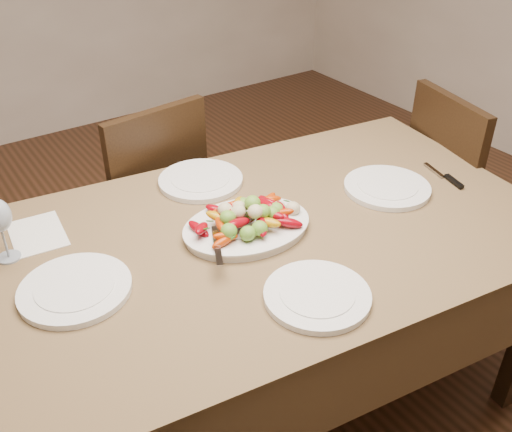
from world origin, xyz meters
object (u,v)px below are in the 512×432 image
object	(u,v)px
plate_left	(75,289)
dining_table	(256,325)
chair_right	(470,197)
plate_right	(387,188)
plate_near	(317,296)
serving_platter	(247,229)
plate_far	(201,180)
wine_glass	(1,228)
chair_far	(140,202)

from	to	relation	value
plate_left	dining_table	bearing A→B (deg)	-4.92
chair_right	plate_right	bearing A→B (deg)	110.45
plate_right	plate_near	world-z (taller)	same
serving_platter	plate_far	world-z (taller)	serving_platter
plate_near	wine_glass	bearing A→B (deg)	134.10
plate_right	plate_far	bearing A→B (deg)	141.00
plate_left	plate_far	distance (m)	0.64
dining_table	serving_platter	bearing A→B (deg)	132.37
dining_table	chair_far	bearing A→B (deg)	93.20
dining_table	wine_glass	world-z (taller)	wine_glass
plate_right	plate_far	distance (m)	0.64
plate_left	wine_glass	world-z (taller)	wine_glass
plate_left	plate_near	distance (m)	0.63
plate_near	plate_right	bearing A→B (deg)	28.00
dining_table	wine_glass	xyz separation A→B (m)	(-0.65, 0.30, 0.48)
serving_platter	plate_near	xyz separation A→B (m)	(-0.02, -0.35, -0.00)
chair_far	plate_near	world-z (taller)	chair_far
plate_far	plate_near	distance (m)	0.70
wine_glass	plate_right	bearing A→B (deg)	-16.15
dining_table	plate_right	distance (m)	0.64
plate_far	chair_far	bearing A→B (deg)	97.94
plate_left	wine_glass	xyz separation A→B (m)	(-0.10, 0.25, 0.09)
plate_right	wine_glass	distance (m)	1.21
chair_far	serving_platter	world-z (taller)	chair_far
plate_near	plate_far	bearing A→B (deg)	85.52
chair_right	plate_right	xyz separation A→B (m)	(-0.63, -0.08, 0.29)
chair_right	serving_platter	world-z (taller)	chair_right
plate_far	wine_glass	distance (m)	0.67
chair_far	serving_platter	xyz separation A→B (m)	(0.03, -0.78, 0.30)
chair_right	plate_far	world-z (taller)	chair_right
plate_near	serving_platter	bearing A→B (deg)	86.99
dining_table	plate_right	size ratio (longest dim) A/B	6.35
plate_left	plate_near	xyz separation A→B (m)	(0.50, -0.38, 0.00)
dining_table	plate_right	bearing A→B (deg)	-4.46
plate_left	wine_glass	distance (m)	0.29
dining_table	plate_far	world-z (taller)	plate_far
dining_table	chair_far	world-z (taller)	chair_far
dining_table	plate_near	world-z (taller)	plate_near
chair_far	wine_glass	distance (m)	0.87
serving_platter	plate_left	distance (m)	0.52
plate_left	plate_right	xyz separation A→B (m)	(1.05, -0.09, 0.00)
plate_right	plate_near	bearing A→B (deg)	-152.00
chair_right	plate_right	size ratio (longest dim) A/B	3.28
plate_far	wine_glass	world-z (taller)	wine_glass
plate_far	wine_glass	xyz separation A→B (m)	(-0.66, -0.07, 0.09)
chair_far	plate_left	distance (m)	0.95
serving_platter	plate_right	world-z (taller)	serving_platter
serving_platter	wine_glass	bearing A→B (deg)	156.36
dining_table	plate_near	distance (m)	0.51
serving_platter	chair_far	bearing A→B (deg)	91.87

